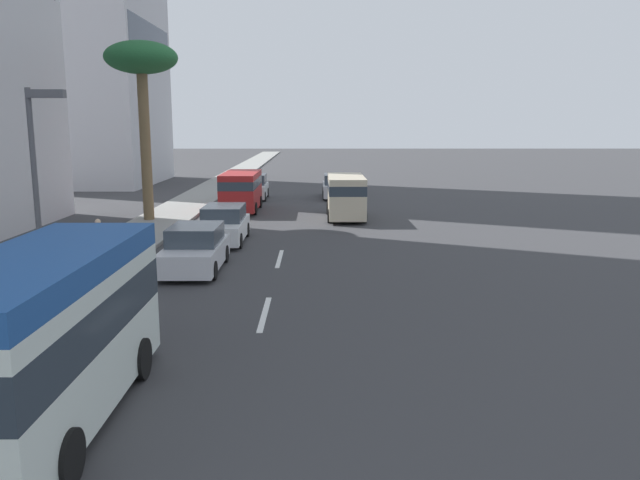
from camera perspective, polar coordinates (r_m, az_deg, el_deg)
name	(u,v)px	position (r m, az deg, el deg)	size (l,w,h in m)	color
ground_plane	(291,218)	(34.37, -2.69, 1.98)	(198.00, 198.00, 0.00)	#38383A
sidewalk_right	(167,217)	(35.30, -13.76, 2.03)	(162.00, 3.07, 0.15)	gray
lane_stripe_mid	(265,314)	(17.24, -5.07, -6.70)	(3.20, 0.16, 0.01)	silver
lane_stripe_far	(280,259)	(24.11, -3.70, -1.70)	(3.20, 0.16, 0.01)	silver
car_lead	(195,249)	(22.48, -11.30, -0.85)	(4.38, 1.92, 1.58)	silver
minibus_second	(45,332)	(11.64, -23.77, -7.67)	(6.60, 2.31, 2.99)	silver
van_third	(241,189)	(37.35, -7.19, 4.63)	(5.37, 2.11, 2.30)	#A51E1E
car_fourth	(254,188)	(43.44, -6.04, 4.77)	(4.06, 1.82, 1.69)	white
van_fifth	(346,194)	(34.16, 2.38, 4.19)	(5.08, 2.05, 2.33)	beige
car_sixth	(337,187)	(43.89, 1.52, 4.88)	(4.70, 1.94, 1.68)	silver
car_seventh	(224,225)	(27.68, -8.75, 1.36)	(4.48, 1.90, 1.59)	white
pedestrian_mid_block	(99,238)	(24.20, -19.49, 0.16)	(0.38, 0.32, 1.56)	#4C8C66
palm_tree	(141,66)	(33.99, -15.94, 15.00)	(3.66, 3.66, 9.07)	brown
street_lamp	(40,176)	(17.23, -24.17, 5.35)	(0.24, 0.97, 5.83)	#4C4C51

